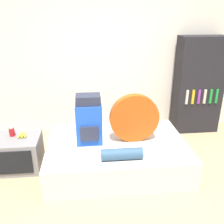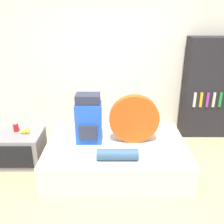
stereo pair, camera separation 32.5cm
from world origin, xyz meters
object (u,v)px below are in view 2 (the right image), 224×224
Objects in this scene: sleeping_roll at (118,154)px; canister at (17,127)px; bookshelf at (208,88)px; backpack at (89,119)px; television at (21,148)px; tent_bag at (135,119)px.

canister is at bearing 156.69° from sleeping_roll.
bookshelf reaches higher than sleeping_roll.
backpack is at bearing -8.17° from canister.
backpack reaches higher than sleeping_roll.
bookshelf is (2.94, 0.94, 0.61)m from television.
backpack is 1.02× the size of tent_bag.
bookshelf reaches higher than tent_bag.
backpack is 2.19m from bookshelf.
tent_bag is 5.08× the size of canister.
television is (-1.39, 0.54, -0.22)m from sleeping_roll.
bookshelf is at bearing 27.57° from backpack.
sleeping_roll is at bearing -23.31° from canister.
bookshelf is at bearing 43.53° from sleeping_roll.
backpack is at bearing -3.96° from television.
canister is (-1.67, 0.16, -0.20)m from tent_bag.
tent_bag is at bearing -2.64° from television.
canister is (-1.44, 0.62, 0.07)m from sleeping_roll.
television is (-1.01, 0.07, -0.48)m from backpack.
tent_bag is 1.69m from television.
backpack is 0.66m from sleeping_roll.
canister is 3.13m from bookshelf.
backpack is 5.15× the size of canister.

